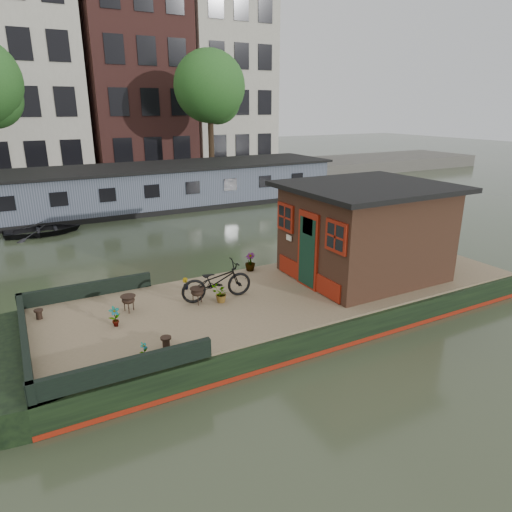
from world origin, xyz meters
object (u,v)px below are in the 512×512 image
potted_plant_a (115,317)px  brazier_front (129,304)px  bicycle (217,281)px  dinghy (43,227)px  cabin (365,230)px  brazier_rear (197,296)px

potted_plant_a → brazier_front: 0.71m
bicycle → dinghy: 11.15m
potted_plant_a → dinghy: (-0.57, 11.02, -0.57)m
bicycle → potted_plant_a: bicycle is taller
cabin → dinghy: bearing=122.3°
bicycle → dinghy: size_ratio=0.58×
brazier_front → brazier_rear: size_ratio=0.98×
brazier_front → dinghy: size_ratio=0.13×
bicycle → dinghy: bicycle is taller
brazier_rear → brazier_front: bearing=168.1°
potted_plant_a → dinghy: 11.05m
cabin → brazier_front: cabin is taller
brazier_front → brazier_rear: (1.48, -0.31, 0.00)m
bicycle → brazier_front: bicycle is taller
brazier_rear → dinghy: (-2.46, 10.76, -0.54)m
cabin → brazier_rear: bearing=175.9°
brazier_rear → dinghy: brazier_rear is taller
cabin → bicycle: (-4.05, 0.36, -0.79)m
bicycle → brazier_rear: 0.56m
potted_plant_a → brazier_rear: 1.91m
brazier_front → dinghy: bearing=95.4°
brazier_front → dinghy: 10.50m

